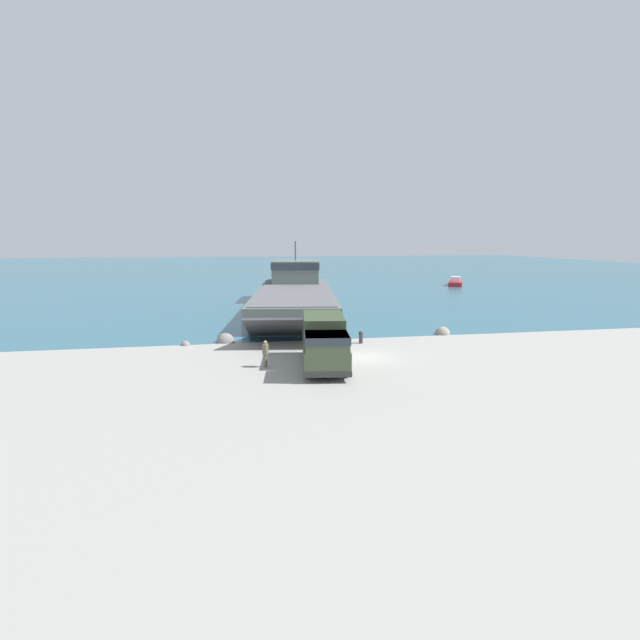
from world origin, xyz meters
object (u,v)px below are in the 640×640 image
at_px(soldier_on_ramp, 265,352).
at_px(military_truck, 324,341).
at_px(mooring_bollard, 361,336).
at_px(moored_boat_a, 456,282).
at_px(landing_craft, 295,292).

bearing_deg(soldier_on_ramp, military_truck, 16.59).
distance_m(soldier_on_ramp, mooring_bollard, 9.44).
xyz_separation_m(moored_boat_a, mooring_bollard, (-27.83, -42.10, 0.02)).
distance_m(landing_craft, moored_boat_a, 37.51).
height_order(landing_craft, military_truck, landing_craft).
height_order(soldier_on_ramp, mooring_bollard, soldier_on_ramp).
bearing_deg(moored_boat_a, soldier_on_ramp, -98.96).
xyz_separation_m(landing_craft, moored_boat_a, (30.08, 22.36, -1.28)).
height_order(landing_craft, moored_boat_a, landing_craft).
relative_size(landing_craft, mooring_bollard, 36.67).
distance_m(soldier_on_ramp, moored_boat_a, 59.44).
xyz_separation_m(landing_craft, military_truck, (-1.75, -25.90, -0.22)).
relative_size(military_truck, soldier_on_ramp, 4.73).
xyz_separation_m(military_truck, soldier_on_ramp, (-3.53, 0.49, -0.61)).
xyz_separation_m(landing_craft, mooring_bollard, (2.25, -19.74, -1.27)).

